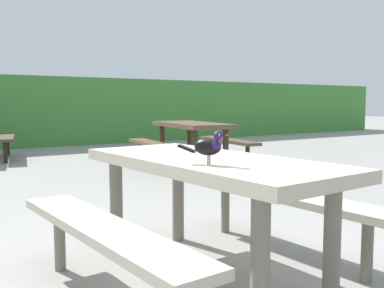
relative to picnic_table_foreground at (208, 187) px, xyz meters
The scene contains 3 objects.
picnic_table_foreground is the anchor object (origin of this frame).
bird_grackle 0.43m from the picnic_table_foreground, 124.85° to the right, with size 0.18×0.25×0.18m.
picnic_table_far_centre 4.71m from the picnic_table_foreground, 57.67° to the left, with size 1.94×1.96×0.74m.
Camera 1 is at (-1.41, -1.94, 1.07)m, focal length 41.33 mm.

